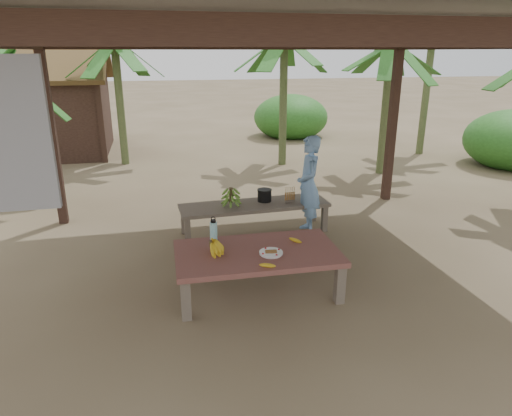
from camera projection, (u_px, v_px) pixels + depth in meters
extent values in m
plane|color=brown|center=(270.00, 268.00, 5.75)|extent=(80.00, 80.00, 0.00)
cube|color=black|center=(52.00, 138.00, 6.84)|extent=(0.13, 0.13, 2.70)
cube|color=black|center=(392.00, 126.00, 8.01)|extent=(0.13, 0.13, 2.70)
cube|color=black|center=(370.00, 31.00, 2.75)|extent=(5.80, 0.14, 0.18)
cube|color=black|center=(234.00, 43.00, 6.99)|extent=(5.80, 0.14, 0.18)
cube|color=black|center=(499.00, 41.00, 5.45)|extent=(0.14, 4.80, 0.18)
cube|color=slate|center=(273.00, 18.00, 4.79)|extent=(6.60, 5.60, 0.06)
cube|color=slate|center=(7.00, 136.00, 2.48)|extent=(0.45, 0.05, 0.85)
cube|color=brown|center=(186.00, 300.00, 4.58)|extent=(0.10, 0.10, 0.44)
cube|color=brown|center=(340.00, 284.00, 4.89)|extent=(0.10, 0.10, 0.44)
cube|color=brown|center=(182.00, 264.00, 5.36)|extent=(0.10, 0.10, 0.44)
cube|color=brown|center=(315.00, 252.00, 5.67)|extent=(0.10, 0.10, 0.44)
cube|color=maroon|center=(257.00, 253.00, 5.04)|extent=(1.82, 1.04, 0.06)
cube|color=brown|center=(188.00, 232.00, 6.36)|extent=(0.08, 0.08, 0.40)
cube|color=brown|center=(324.00, 219.00, 6.87)|extent=(0.08, 0.08, 0.40)
cube|color=brown|center=(184.00, 221.00, 6.78)|extent=(0.08, 0.08, 0.40)
cube|color=brown|center=(313.00, 209.00, 7.29)|extent=(0.08, 0.08, 0.40)
cube|color=brown|center=(255.00, 205.00, 6.75)|extent=(2.22, 0.69, 0.05)
cylinder|color=white|center=(271.00, 254.00, 4.94)|extent=(0.24, 0.24, 0.01)
cylinder|color=white|center=(271.00, 253.00, 4.94)|extent=(0.26, 0.26, 0.02)
cube|color=brown|center=(271.00, 252.00, 4.93)|extent=(0.14, 0.11, 0.02)
ellipsoid|color=gold|center=(267.00, 265.00, 4.64)|extent=(0.18, 0.07, 0.04)
ellipsoid|color=gold|center=(295.00, 240.00, 5.26)|extent=(0.15, 0.14, 0.04)
cylinder|color=#44C6D4|center=(214.00, 232.00, 5.23)|extent=(0.09, 0.09, 0.24)
cylinder|color=black|center=(213.00, 221.00, 5.18)|extent=(0.06, 0.06, 0.03)
torus|color=black|center=(213.00, 219.00, 5.17)|extent=(0.05, 0.01, 0.05)
cylinder|color=black|center=(264.00, 196.00, 6.83)|extent=(0.21, 0.21, 0.18)
imported|color=#7BADE9|center=(309.00, 185.00, 6.67)|extent=(0.40, 0.57, 1.46)
cube|color=black|center=(26.00, 116.00, 11.85)|extent=(4.00, 3.00, 2.00)
cube|color=brown|center=(8.00, 62.00, 10.63)|extent=(4.40, 1.73, 1.00)
cube|color=brown|center=(25.00, 61.00, 12.19)|extent=(4.40, 1.73, 1.00)
cylinder|color=#596638|center=(385.00, 110.00, 9.80)|extent=(0.18, 0.18, 2.80)
cylinder|color=#596638|center=(283.00, 102.00, 10.55)|extent=(0.18, 0.18, 2.95)
cylinder|color=#596638|center=(120.00, 104.00, 10.61)|extent=(0.18, 0.18, 2.85)
cylinder|color=#596638|center=(12.00, 135.00, 8.11)|extent=(0.18, 0.18, 2.33)
cylinder|color=#596638|center=(427.00, 86.00, 11.61)|extent=(0.18, 0.18, 3.51)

